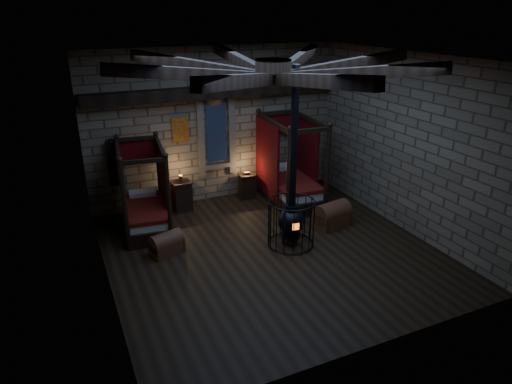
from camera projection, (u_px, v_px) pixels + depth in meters
name	position (u px, v px, depth m)	size (l,w,h in m)	color
room	(271.00, 81.00, 8.96)	(7.02, 7.02, 4.29)	black
bed_left	(145.00, 208.00, 11.18)	(1.29, 2.12, 2.11)	black
bed_right	(289.00, 181.00, 12.75)	(1.36, 2.35, 2.37)	black
trunk_left	(167.00, 244.00, 10.10)	(0.80, 0.62, 0.51)	brown
trunk_right	(332.00, 215.00, 11.38)	(0.96, 0.71, 0.64)	brown
nightstand_left	(182.00, 195.00, 12.21)	(0.53, 0.51, 1.00)	black
nightstand_right	(247.00, 186.00, 13.04)	(0.48, 0.46, 0.78)	black
stove	(291.00, 219.00, 10.32)	(1.07, 1.07, 4.05)	black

